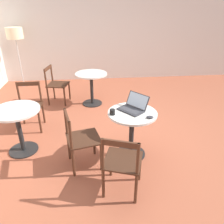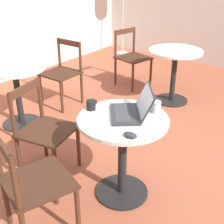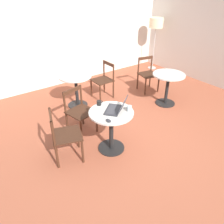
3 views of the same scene
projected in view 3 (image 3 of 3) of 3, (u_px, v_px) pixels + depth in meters
ground_plane at (144, 142)px, 3.82m from camera, size 16.00×16.00×0.00m
wall_back at (57, 32)px, 5.37m from camera, size 9.40×0.06×2.70m
cafe_table_near at (111, 122)px, 3.42m from camera, size 0.69×0.69×0.72m
cafe_table_mid at (168, 82)px, 4.77m from camera, size 0.69×0.69×0.72m
cafe_table_far at (76, 84)px, 4.70m from camera, size 0.69×0.69×0.72m
chair_near_back at (79, 111)px, 3.89m from camera, size 0.52×0.52×0.83m
chair_near_left at (64, 136)px, 3.28m from camera, size 0.55×0.55×0.83m
chair_mid_back at (148, 74)px, 5.45m from camera, size 0.51×0.51×0.83m
chair_far_right at (104, 80)px, 5.12m from camera, size 0.44×0.44×0.83m
floor_lamp at (156, 24)px, 6.40m from camera, size 0.41×0.41×1.52m
laptop at (116, 108)px, 3.33m from camera, size 0.46×0.46×0.21m
mouse at (108, 121)px, 3.08m from camera, size 0.06×0.10×0.03m
mug at (99, 103)px, 3.48m from camera, size 0.11×0.07×0.08m
drinking_glass at (129, 108)px, 3.32m from camera, size 0.07×0.07×0.09m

